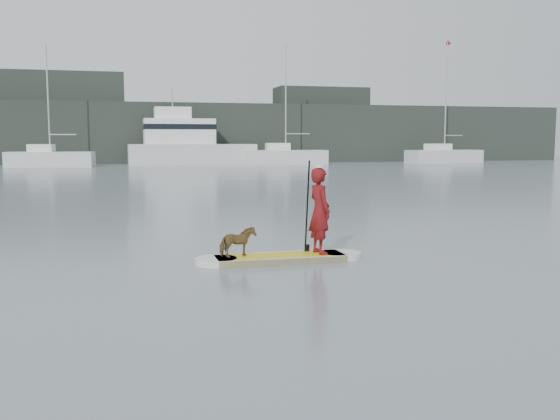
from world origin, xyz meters
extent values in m
plane|color=slate|center=(0.00, 0.00, 0.00)|extent=(140.00, 140.00, 0.00)
cube|color=yellow|center=(-0.25, -0.74, 0.06)|extent=(2.51, 0.82, 0.12)
cylinder|color=silver|center=(-1.50, -0.75, 0.06)|extent=(0.80, 0.80, 0.12)
cylinder|color=silver|center=(1.00, -0.73, 0.06)|extent=(0.80, 0.80, 0.12)
cube|color=silver|center=(-0.25, -0.37, 0.06)|extent=(2.50, 0.08, 0.12)
cube|color=silver|center=(-0.24, -1.11, 0.06)|extent=(2.50, 0.08, 0.12)
imported|color=maroon|center=(0.56, -0.74, 0.96)|extent=(0.50, 0.67, 1.69)
cylinder|color=silver|center=(0.56, -0.74, 1.84)|extent=(0.22, 0.22, 0.07)
imported|color=brown|center=(-1.08, -0.75, 0.41)|extent=(0.74, 0.48, 0.58)
cylinder|color=black|center=(0.38, -0.47, 1.00)|extent=(0.04, 0.30, 1.89)
cube|color=black|center=(0.38, -0.47, 0.10)|extent=(0.10, 0.02, 0.32)
cube|color=silver|center=(-9.39, 45.05, 0.65)|extent=(7.46, 3.19, 1.30)
cube|color=white|center=(-10.11, 45.12, 1.63)|extent=(2.20, 1.90, 0.65)
cylinder|color=#B7B7BC|center=(-9.39, 45.05, 5.85)|extent=(0.13, 0.13, 9.10)
cylinder|color=#B7B7BC|center=(-8.28, 44.92, 2.79)|extent=(2.23, 0.33, 0.09)
cube|color=silver|center=(11.73, 45.20, 0.68)|extent=(7.91, 3.07, 1.36)
cube|color=white|center=(10.96, 45.26, 1.69)|extent=(2.29, 1.91, 0.68)
cylinder|color=#B7B7BC|center=(11.73, 45.20, 6.29)|extent=(0.14, 0.14, 9.87)
cylinder|color=#B7B7BC|center=(12.89, 45.12, 2.90)|extent=(2.32, 0.26, 0.10)
cube|color=silver|center=(28.53, 45.54, 0.65)|extent=(8.43, 3.75, 1.30)
cube|color=white|center=(27.73, 45.40, 1.62)|extent=(2.53, 2.05, 0.65)
cylinder|color=#B7B7BC|center=(28.53, 45.54, 6.66)|extent=(0.13, 0.13, 10.73)
cylinder|color=#B7B7BC|center=(29.62, 45.73, 2.78)|extent=(2.20, 0.47, 0.09)
cone|color=red|center=(28.76, 45.58, 11.94)|extent=(0.54, 0.59, 0.52)
cube|color=silver|center=(3.06, 46.93, 0.96)|extent=(11.83, 3.84, 1.93)
cube|color=white|center=(1.88, 46.91, 3.10)|extent=(6.52, 3.02, 2.35)
cube|color=white|center=(1.30, 46.90, 4.81)|extent=(3.33, 2.06, 1.07)
cube|color=black|center=(1.88, 46.91, 3.53)|extent=(6.64, 3.09, 0.48)
cylinder|color=#B7B7BC|center=(1.30, 46.90, 6.21)|extent=(0.11, 0.11, 1.71)
cube|color=black|center=(0.00, 53.00, 3.00)|extent=(90.00, 6.00, 6.00)
cube|color=black|center=(-10.00, 54.00, 4.50)|extent=(14.00, 4.00, 9.00)
cube|color=black|center=(18.00, 54.00, 4.00)|extent=(10.00, 4.00, 8.00)
camera|label=1|loc=(-3.12, -12.29, 2.35)|focal=40.00mm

